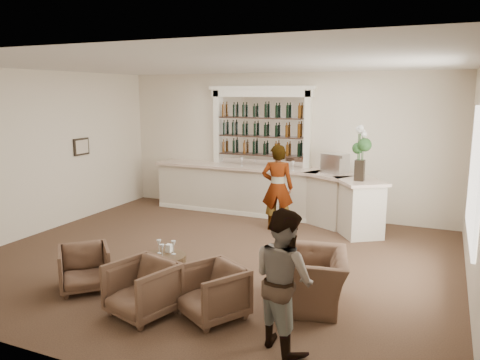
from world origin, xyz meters
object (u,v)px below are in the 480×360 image
object	(u,v)px
cocktail_table	(166,271)
armchair_far	(310,279)
bar_counter	(267,192)
espresso_machine	(335,163)
guest	(284,279)
armchair_right	(212,292)
armchair_left	(84,268)
armchair_center	(142,289)
flower_vase	(361,150)
sommelier	(277,187)

from	to	relation	value
cocktail_table	armchair_far	distance (m)	2.14
bar_counter	espresso_machine	xyz separation A→B (m)	(1.56, -0.03, 0.78)
guest	armchair_right	bearing A→B (deg)	18.85
armchair_far	cocktail_table	bearing A→B (deg)	-95.05
armchair_left	armchair_far	size ratio (longest dim) A/B	0.64
bar_counter	espresso_machine	world-z (taller)	espresso_machine
cocktail_table	armchair_far	size ratio (longest dim) A/B	0.55
armchair_left	espresso_machine	distance (m)	5.63
espresso_machine	armchair_center	bearing A→B (deg)	-83.26
armchair_center	armchair_right	distance (m)	0.91
armchair_far	flower_vase	world-z (taller)	flower_vase
armchair_center	espresso_machine	world-z (taller)	espresso_machine
bar_counter	armchair_center	world-z (taller)	bar_counter
sommelier	armchair_center	bearing A→B (deg)	72.78
armchair_far	flower_vase	xyz separation A→B (m)	(0.04, 3.40, 1.39)
armchair_far	espresso_machine	world-z (taller)	espresso_machine
bar_counter	armchair_left	xyz separation A→B (m)	(-1.00, -4.93, -0.25)
flower_vase	armchair_left	bearing A→B (deg)	-126.90
guest	armchair_center	xyz separation A→B (m)	(-1.91, -0.02, -0.45)
armchair_center	flower_vase	world-z (taller)	flower_vase
sommelier	cocktail_table	bearing A→B (deg)	68.38
armchair_left	armchair_center	size ratio (longest dim) A/B	0.91
armchair_far	flower_vase	size ratio (longest dim) A/B	1.03
armchair_center	armchair_left	bearing A→B (deg)	-178.55
sommelier	armchair_center	world-z (taller)	sommelier
armchair_center	flower_vase	distance (m)	5.17
espresso_machine	flower_vase	distance (m)	0.99
guest	sommelier	bearing A→B (deg)	-35.41
guest	armchair_center	size ratio (longest dim) A/B	2.06
cocktail_table	espresso_machine	size ratio (longest dim) A/B	1.27
bar_counter	armchair_far	size ratio (longest dim) A/B	5.12
guest	espresso_machine	distance (m)	5.28
sommelier	armchair_right	world-z (taller)	sommelier
armchair_left	bar_counter	bearing A→B (deg)	33.57
armchair_right	espresso_machine	xyz separation A→B (m)	(0.45, 4.92, 1.01)
sommelier	guest	bearing A→B (deg)	97.05
armchair_center	espresso_machine	xyz separation A→B (m)	(1.31, 5.23, 0.99)
armchair_center	guest	bearing A→B (deg)	16.50
sommelier	armchair_right	xyz separation A→B (m)	(0.55, -4.05, -0.56)
cocktail_table	espresso_machine	xyz separation A→B (m)	(1.52, 4.36, 1.10)
espresso_machine	sommelier	bearing A→B (deg)	-118.03
armchair_far	espresso_machine	bearing A→B (deg)	174.67
sommelier	guest	size ratio (longest dim) A/B	1.12
sommelier	armchair_left	bearing A→B (deg)	55.58
sommelier	armchair_left	world-z (taller)	sommelier
bar_counter	cocktail_table	world-z (taller)	bar_counter
armchair_right	flower_vase	distance (m)	4.63
cocktail_table	flower_vase	xyz separation A→B (m)	(2.15, 3.71, 1.50)
bar_counter	sommelier	world-z (taller)	sommelier
guest	bar_counter	bearing A→B (deg)	-33.18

